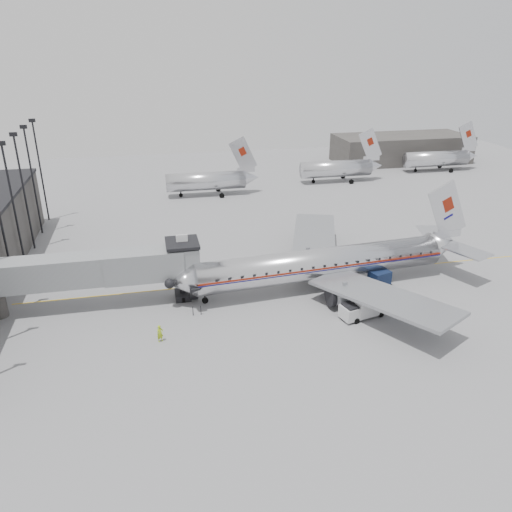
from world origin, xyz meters
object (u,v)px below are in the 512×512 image
at_px(service_van, 364,306).
at_px(ramp_worker, 160,334).
at_px(airliner, 327,263).
at_px(baggage_cart_navy, 379,278).
at_px(baggage_cart_white, 346,288).

relative_size(service_van, ramp_worker, 3.04).
relative_size(airliner, baggage_cart_navy, 13.05).
bearing_deg(baggage_cart_navy, baggage_cart_white, 179.33).
height_order(service_van, ramp_worker, service_van).
relative_size(baggage_cart_navy, baggage_cart_white, 1.07).
height_order(baggage_cart_white, ramp_worker, baggage_cart_white).
xyz_separation_m(baggage_cart_navy, ramp_worker, (-24.57, -6.29, -0.13)).
bearing_deg(service_van, ramp_worker, 167.14).
distance_m(baggage_cart_navy, baggage_cart_white, 4.76).
relative_size(airliner, service_van, 6.99).
bearing_deg(baggage_cart_white, airliner, 97.03).
relative_size(airliner, ramp_worker, 21.27).
xyz_separation_m(service_van, baggage_cart_navy, (4.53, 6.05, -0.22)).
bearing_deg(ramp_worker, baggage_cart_navy, -10.79).
distance_m(baggage_cart_white, ramp_worker, 20.61).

